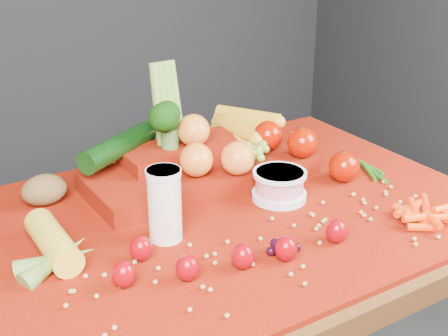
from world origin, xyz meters
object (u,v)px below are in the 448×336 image
table (229,253)px  yogurt_bowl (279,184)px  milk_glass (165,202)px  produce_mound (207,155)px

table → yogurt_bowl: 0.19m
milk_glass → produce_mound: size_ratio=0.25×
table → milk_glass: (-0.17, -0.04, 0.18)m
milk_glass → produce_mound: (0.21, 0.19, -0.02)m
milk_glass → yogurt_bowl: milk_glass is taller
milk_glass → yogurt_bowl: 0.29m
table → produce_mound: produce_mound is taller
table → yogurt_bowl: yogurt_bowl is taller
produce_mound → milk_glass: bearing=-137.2°
milk_glass → produce_mound: produce_mound is taller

